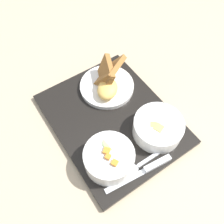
{
  "coord_description": "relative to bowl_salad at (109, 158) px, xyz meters",
  "views": [
    {
      "loc": [
        -0.31,
        0.19,
        0.62
      ],
      "look_at": [
        0.0,
        0.0,
        0.05
      ],
      "focal_mm": 38.0,
      "sensor_mm": 36.0,
      "label": 1
    }
  ],
  "objects": [
    {
      "name": "plate_main",
      "position": [
        0.22,
        -0.13,
        -0.01
      ],
      "size": [
        0.17,
        0.17,
        0.1
      ],
      "color": "white",
      "rests_on": "serving_tray"
    },
    {
      "name": "serving_tray",
      "position": [
        0.11,
        -0.08,
        -0.04
      ],
      "size": [
        0.42,
        0.34,
        0.02
      ],
      "color": "black",
      "rests_on": "ground_plane"
    },
    {
      "name": "spoon",
      "position": [
        -0.05,
        -0.05,
        -0.03
      ],
      "size": [
        0.03,
        0.14,
        0.01
      ],
      "rotation": [
        0.0,
        0.0,
        1.58
      ],
      "color": "silver",
      "rests_on": "serving_tray"
    },
    {
      "name": "knife",
      "position": [
        -0.07,
        -0.08,
        -0.03
      ],
      "size": [
        0.03,
        0.19,
        0.02
      ],
      "rotation": [
        0.0,
        0.0,
        1.49
      ],
      "color": "silver",
      "rests_on": "serving_tray"
    },
    {
      "name": "bowl_soup",
      "position": [
        0.0,
        -0.16,
        -0.0
      ],
      "size": [
        0.14,
        0.14,
        0.05
      ],
      "color": "white",
      "rests_on": "serving_tray"
    },
    {
      "name": "ground_plane",
      "position": [
        0.11,
        -0.08,
        -0.05
      ],
      "size": [
        4.0,
        4.0,
        0.0
      ],
      "primitive_type": "plane",
      "color": "tan"
    },
    {
      "name": "bowl_salad",
      "position": [
        0.0,
        0.0,
        0.0
      ],
      "size": [
        0.13,
        0.13,
        0.07
      ],
      "color": "white",
      "rests_on": "serving_tray"
    }
  ]
}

